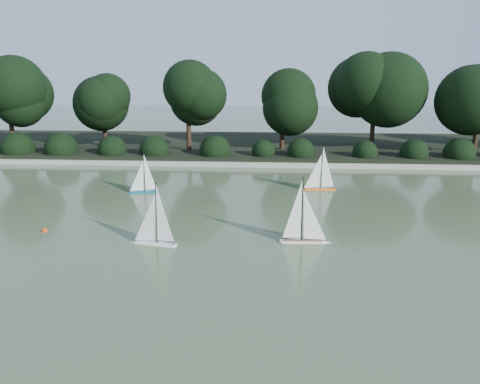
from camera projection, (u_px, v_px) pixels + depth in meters
The scene contains 10 objects.
ground at pixel (245, 256), 9.58m from camera, with size 80.00×80.00×0.00m, color #3A492C.
pond_coping at pixel (257, 164), 18.24m from camera, with size 40.00×0.35×0.18m, color gray.
far_bank at pixel (260, 146), 22.08m from camera, with size 40.00×8.00×0.30m, color black.
tree_line at pixel (288, 95), 19.86m from camera, with size 26.31×3.93×4.39m.
shrub_hedge at pixel (258, 151), 19.02m from camera, with size 29.10×1.10×1.10m.
sailboat_white_a at pixel (151, 234), 10.15m from camera, with size 1.10×0.35×1.49m.
sailboat_white_b at pixel (307, 232), 10.25m from camera, with size 1.15×0.22×1.57m.
sailboat_orange at pixel (317, 183), 14.71m from camera, with size 1.13×0.25×1.54m.
sailboat_teal at pixel (141, 186), 14.39m from camera, with size 0.98×0.31×1.34m.
race_buoy at pixel (45, 231), 11.03m from camera, with size 0.15×0.15×0.15m, color red.
Camera 1 is at (0.47, -8.91, 3.72)m, focal length 35.00 mm.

